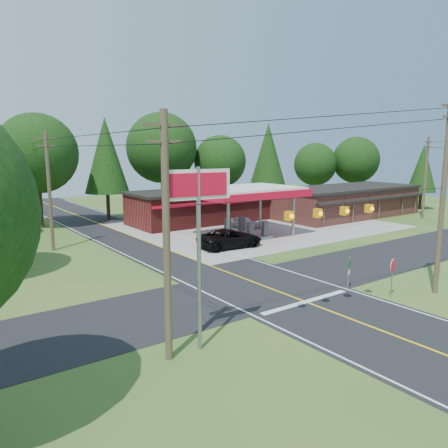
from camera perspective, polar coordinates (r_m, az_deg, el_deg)
ground at (r=27.83m, az=5.19°, el=-8.09°), size 120.00×120.00×0.00m
main_highway at (r=27.82m, az=5.19°, el=-8.07°), size 8.00×120.00×0.02m
cross_road at (r=27.82m, az=5.19°, el=-8.06°), size 70.00×7.00×0.02m
lane_center_yellow at (r=27.82m, az=5.19°, el=-8.04°), size 0.15×110.00×0.00m
gas_canopy at (r=42.45m, az=2.90°, el=4.00°), size 10.60×7.40×4.88m
convenience_store at (r=51.36m, az=-3.26°, el=2.36°), size 16.40×7.55×3.80m
strip_building at (r=58.32m, az=15.71°, el=2.89°), size 20.40×8.75×3.80m
utility_pole_near_right at (r=28.25m, az=26.71°, el=3.54°), size 1.80×0.30×11.50m
utility_pole_near_left at (r=17.22m, az=-7.53°, el=-1.40°), size 1.80×0.30×10.00m
utility_pole_far_left at (r=39.20m, az=-21.86°, el=4.21°), size 1.80×0.30×10.00m
utility_pole_far_right at (r=59.15m, az=24.83°, el=5.65°), size 1.80×0.30×10.00m
utility_pole_north at (r=56.10m, az=-24.67°, el=5.02°), size 0.30×0.30×9.50m
overhead_beacons at (r=21.70m, az=13.92°, el=3.39°), size 17.04×2.04×1.03m
treeline_backdrop at (r=47.58m, az=-13.44°, el=8.26°), size 70.27×51.59×13.30m
suv_car at (r=38.10m, az=0.81°, el=-1.91°), size 6.24×6.24×1.62m
sedan_car at (r=47.89m, az=2.65°, el=0.25°), size 4.81×4.81×1.23m
big_stop_sign at (r=17.84m, az=-3.33°, el=1.38°), size 2.89×0.41×7.81m
octagonal_stop_sign at (r=26.88m, az=21.18°, el=-5.48°), size 0.80×0.26×2.35m
route_sign_post at (r=27.84m, az=16.01°, el=-5.81°), size 0.40×0.19×2.06m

